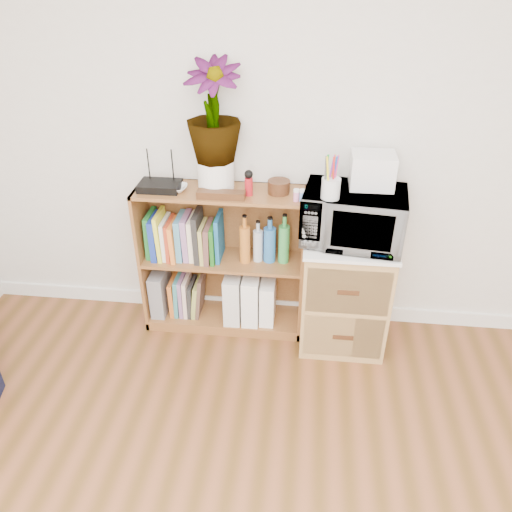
# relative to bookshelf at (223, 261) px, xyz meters

# --- Properties ---
(skirting_board) EXTENTS (4.00, 0.02, 0.10)m
(skirting_board) POSITION_rel_bookshelf_xyz_m (0.35, 0.14, -0.42)
(skirting_board) COLOR white
(skirting_board) RESTS_ON ground
(bookshelf) EXTENTS (1.00, 0.30, 0.95)m
(bookshelf) POSITION_rel_bookshelf_xyz_m (0.00, 0.00, 0.00)
(bookshelf) COLOR brown
(bookshelf) RESTS_ON ground
(wicker_unit) EXTENTS (0.50, 0.45, 0.70)m
(wicker_unit) POSITION_rel_bookshelf_xyz_m (0.75, -0.08, -0.12)
(wicker_unit) COLOR #9E7542
(wicker_unit) RESTS_ON ground
(microwave) EXTENTS (0.59, 0.43, 0.30)m
(microwave) POSITION_rel_bookshelf_xyz_m (0.75, -0.08, 0.40)
(microwave) COLOR silver
(microwave) RESTS_ON wicker_unit
(pen_cup) EXTENTS (0.10, 0.10, 0.11)m
(pen_cup) POSITION_rel_bookshelf_xyz_m (0.61, -0.19, 0.60)
(pen_cup) COLOR silver
(pen_cup) RESTS_ON microwave
(small_appliance) EXTENTS (0.23, 0.19, 0.18)m
(small_appliance) POSITION_rel_bookshelf_xyz_m (0.83, -0.01, 0.64)
(small_appliance) COLOR white
(small_appliance) RESTS_ON microwave
(router) EXTENTS (0.23, 0.16, 0.04)m
(router) POSITION_rel_bookshelf_xyz_m (-0.35, -0.02, 0.50)
(router) COLOR black
(router) RESTS_ON bookshelf
(white_bowl) EXTENTS (0.13, 0.13, 0.03)m
(white_bowl) POSITION_rel_bookshelf_xyz_m (-0.25, -0.03, 0.49)
(white_bowl) COLOR white
(white_bowl) RESTS_ON bookshelf
(plant_pot) EXTENTS (0.20, 0.20, 0.17)m
(plant_pot) POSITION_rel_bookshelf_xyz_m (-0.03, 0.02, 0.56)
(plant_pot) COLOR white
(plant_pot) RESTS_ON bookshelf
(potted_plant) EXTENTS (0.30, 0.30, 0.54)m
(potted_plant) POSITION_rel_bookshelf_xyz_m (-0.03, 0.02, 0.92)
(potted_plant) COLOR #37752E
(potted_plant) RESTS_ON plant_pot
(trinket_box) EXTENTS (0.27, 0.07, 0.04)m
(trinket_box) POSITION_rel_bookshelf_xyz_m (0.02, -0.10, 0.50)
(trinket_box) COLOR #34180E
(trinket_box) RESTS_ON bookshelf
(kokeshi_doll) EXTENTS (0.05, 0.05, 0.10)m
(kokeshi_doll) POSITION_rel_bookshelf_xyz_m (0.17, -0.04, 0.53)
(kokeshi_doll) COLOR #A6141C
(kokeshi_doll) RESTS_ON bookshelf
(wooden_bowl) EXTENTS (0.13, 0.13, 0.07)m
(wooden_bowl) POSITION_rel_bookshelf_xyz_m (0.33, 0.01, 0.51)
(wooden_bowl) COLOR #331E0E
(wooden_bowl) RESTS_ON bookshelf
(paint_jars) EXTENTS (0.11, 0.04, 0.06)m
(paint_jars) POSITION_rel_bookshelf_xyz_m (0.47, -0.09, 0.50)
(paint_jars) COLOR pink
(paint_jars) RESTS_ON bookshelf
(file_box) EXTENTS (0.09, 0.24, 0.30)m
(file_box) POSITION_rel_bookshelf_xyz_m (-0.42, 0.00, -0.26)
(file_box) COLOR slate
(file_box) RESTS_ON bookshelf
(magazine_holder_left) EXTENTS (0.10, 0.26, 0.33)m
(magazine_holder_left) POSITION_rel_bookshelf_xyz_m (0.06, -0.01, -0.24)
(magazine_holder_left) COLOR silver
(magazine_holder_left) RESTS_ON bookshelf
(magazine_holder_mid) EXTENTS (0.10, 0.26, 0.33)m
(magazine_holder_mid) POSITION_rel_bookshelf_xyz_m (0.18, -0.01, -0.24)
(magazine_holder_mid) COLOR white
(magazine_holder_mid) RESTS_ON bookshelf
(magazine_holder_right) EXTENTS (0.09, 0.23, 0.29)m
(magazine_holder_right) POSITION_rel_bookshelf_xyz_m (0.28, -0.01, -0.26)
(magazine_holder_right) COLOR white
(magazine_holder_right) RESTS_ON bookshelf
(cookbooks) EXTENTS (0.46, 0.20, 0.31)m
(cookbooks) POSITION_rel_bookshelf_xyz_m (-0.24, 0.00, 0.16)
(cookbooks) COLOR #1F742E
(cookbooks) RESTS_ON bookshelf
(liquor_bottles) EXTENTS (0.30, 0.07, 0.31)m
(liquor_bottles) POSITION_rel_bookshelf_xyz_m (0.26, 0.00, 0.17)
(liquor_bottles) COLOR #C56E25
(liquor_bottles) RESTS_ON bookshelf
(lower_books) EXTENTS (0.22, 0.19, 0.29)m
(lower_books) POSITION_rel_bookshelf_xyz_m (-0.25, 0.00, -0.28)
(lower_books) COLOR #C56022
(lower_books) RESTS_ON bookshelf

